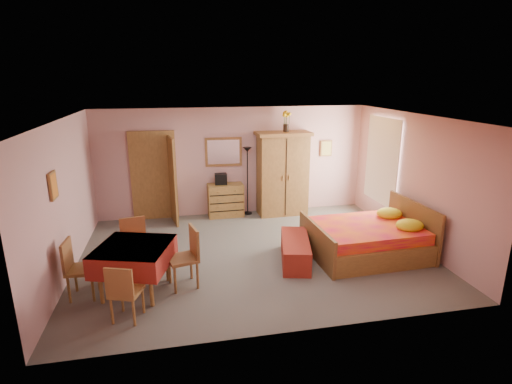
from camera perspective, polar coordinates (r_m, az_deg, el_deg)
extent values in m
plane|color=#66605A|center=(7.78, -0.28, -8.82)|extent=(6.50, 6.50, 0.00)
plane|color=brown|center=(7.08, -0.31, 10.62)|extent=(6.50, 6.50, 0.00)
cube|color=#C38D8E|center=(9.72, -3.20, 4.36)|extent=(6.50, 0.10, 2.60)
cube|color=#C38D8E|center=(5.03, 5.35, -7.13)|extent=(6.50, 0.10, 2.60)
cube|color=#C38D8E|center=(7.43, -25.70, -0.97)|extent=(0.10, 5.00, 2.60)
cube|color=#C38D8E|center=(8.55, 21.59, 1.60)|extent=(0.10, 5.00, 2.60)
cube|color=#9E6B35|center=(9.66, -14.36, 2.13)|extent=(1.06, 0.12, 2.15)
cube|color=white|center=(9.50, 17.61, 4.27)|extent=(0.08, 1.40, 1.95)
cube|color=orange|center=(6.76, -27.01, 0.82)|extent=(0.04, 0.32, 0.42)
cube|color=#D8BF59|center=(10.24, 9.99, 6.17)|extent=(0.30, 0.04, 0.40)
cube|color=olive|center=(9.70, -4.36, -1.18)|extent=(0.85, 0.44, 0.80)
cube|color=white|center=(9.63, -4.66, 5.74)|extent=(0.89, 0.08, 0.70)
cube|color=black|center=(9.57, -5.05, 1.87)|extent=(0.29, 0.22, 0.26)
cube|color=black|center=(9.72, -1.23, 1.55)|extent=(0.26, 0.26, 1.67)
cube|color=brown|center=(9.71, 3.81, 2.62)|extent=(1.31, 0.71, 2.03)
cube|color=yellow|center=(9.55, 4.33, 10.05)|extent=(0.20, 0.20, 0.49)
cube|color=red|center=(7.86, 15.46, -5.30)|extent=(2.17, 1.74, 0.97)
cube|color=maroon|center=(7.43, 5.63, -8.30)|extent=(0.78, 1.38, 0.44)
cube|color=maroon|center=(6.63, -16.85, -10.45)|extent=(1.34, 1.34, 0.78)
cube|color=#A46F37|center=(5.96, -18.03, -13.30)|extent=(0.50, 0.50, 0.86)
cube|color=#A66C38|center=(7.21, -16.87, -7.52)|extent=(0.50, 0.50, 0.95)
cube|color=olive|center=(6.73, -23.59, -10.01)|extent=(0.45, 0.45, 0.93)
cube|color=brown|center=(6.57, -10.44, -9.26)|extent=(0.54, 0.54, 0.99)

